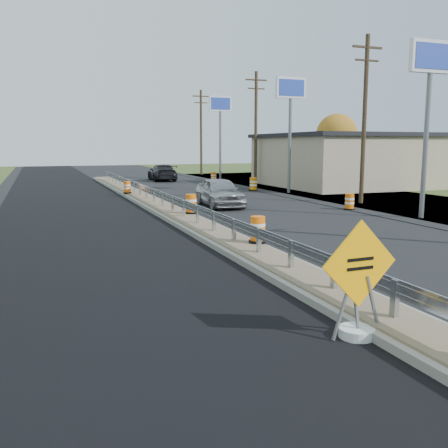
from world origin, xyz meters
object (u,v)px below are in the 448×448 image
object	(u,v)px
barrel_median_mid	(191,204)
car_dark_far	(162,172)
car_silver	(220,192)
barrel_shoulder_far	(214,177)
caution_sign	(358,309)
barrel_shoulder_near	(349,202)
barrel_median_far	(127,188)
barrel_shoulder_mid	(253,184)
barrel_median_near	(258,230)

from	to	relation	value
barrel_median_mid	car_dark_far	distance (m)	25.14
car_silver	barrel_shoulder_far	bearing A→B (deg)	74.77
caution_sign	barrel_shoulder_near	size ratio (longest dim) A/B	2.48
barrel_shoulder_far	car_silver	world-z (taller)	car_silver
barrel_median_far	barrel_shoulder_mid	distance (m)	9.56
barrel_median_far	barrel_shoulder_near	xyz separation A→B (m)	(9.75, -10.68, -0.20)
barrel_median_near	car_silver	bearing A→B (deg)	76.01
barrel_median_far	barrel_shoulder_far	distance (m)	14.52
barrel_shoulder_far	barrel_median_mid	bearing A→B (deg)	-111.91
barrel_median_near	barrel_shoulder_near	xyz separation A→B (m)	(8.65, 7.50, -0.24)
caution_sign	barrel_median_near	size ratio (longest dim) A/B	2.44
caution_sign	barrel_median_near	bearing A→B (deg)	76.50
car_silver	car_dark_far	xyz separation A→B (m)	(1.78, 20.85, -0.02)
caution_sign	barrel_shoulder_far	size ratio (longest dim) A/B	2.37
barrel_shoulder_mid	car_dark_far	bearing A→B (deg)	106.53
car_silver	caution_sign	bearing A→B (deg)	-99.75
barrel_median_mid	barrel_shoulder_far	distance (m)	23.19
barrel_median_far	car_silver	xyz separation A→B (m)	(3.91, -6.89, 0.19)
barrel_median_mid	car_silver	distance (m)	4.78
caution_sign	barrel_median_far	bearing A→B (deg)	86.75
barrel_median_mid	barrel_shoulder_far	world-z (taller)	barrel_median_mid
barrel_median_near	barrel_median_mid	xyz separation A→B (m)	(0.00, 7.42, 0.01)
barrel_shoulder_mid	caution_sign	bearing A→B (deg)	-110.19
car_silver	car_dark_far	bearing A→B (deg)	88.20
barrel_shoulder_far	car_dark_far	size ratio (longest dim) A/B	0.17
barrel_shoulder_far	car_dark_far	xyz separation A→B (m)	(-4.06, 3.20, 0.35)
barrel_median_near	car_dark_far	bearing A→B (deg)	81.87
barrel_median_far	barrel_shoulder_near	size ratio (longest dim) A/B	0.93
barrel_median_near	barrel_median_mid	world-z (taller)	barrel_median_mid
barrel_shoulder_near	barrel_shoulder_far	xyz separation A→B (m)	(0.00, 21.43, 0.02)
caution_sign	barrel_median_mid	size ratio (longest dim) A/B	2.36
barrel_median_near	car_dark_far	size ratio (longest dim) A/B	0.16
barrel_median_mid	barrel_shoulder_mid	xyz separation A→B (m)	(8.39, 11.91, -0.19)
caution_sign	barrel_shoulder_mid	size ratio (longest dim) A/B	2.14
barrel_shoulder_near	barrel_shoulder_far	world-z (taller)	barrel_shoulder_far
barrel_median_mid	barrel_shoulder_near	size ratio (longest dim) A/B	1.05
barrel_shoulder_far	car_dark_far	world-z (taller)	car_dark_far
barrel_shoulder_near	car_dark_far	size ratio (longest dim) A/B	0.16
barrel_median_near	caution_sign	bearing A→B (deg)	-101.04
barrel_median_near	barrel_median_far	distance (m)	18.21
barrel_median_far	car_dark_far	size ratio (longest dim) A/B	0.15
barrel_median_near	barrel_shoulder_mid	bearing A→B (deg)	66.53
caution_sign	barrel_median_far	distance (m)	25.61
barrel_median_near	barrel_shoulder_far	world-z (taller)	barrel_median_near
barrel_shoulder_near	caution_sign	bearing A→B (deg)	-124.07
barrel_shoulder_mid	car_silver	bearing A→B (deg)	-124.77
caution_sign	barrel_median_mid	distance (m)	14.92
barrel_median_mid	car_silver	xyz separation A→B (m)	(2.81, 3.87, 0.14)
barrel_shoulder_far	car_silver	xyz separation A→B (m)	(-5.84, -17.65, 0.37)
barrel_median_near	barrel_shoulder_mid	distance (m)	21.07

